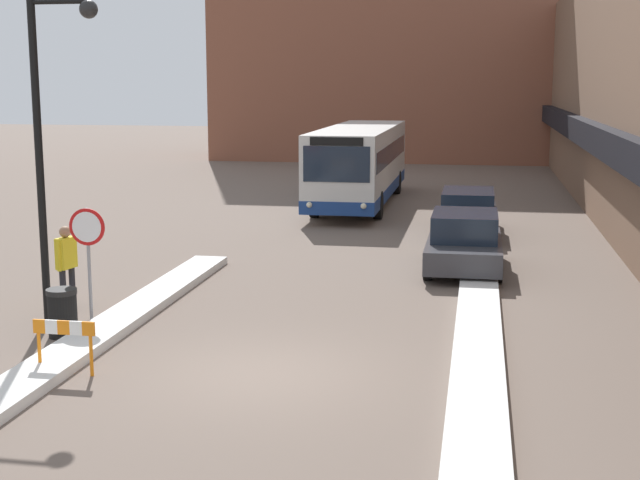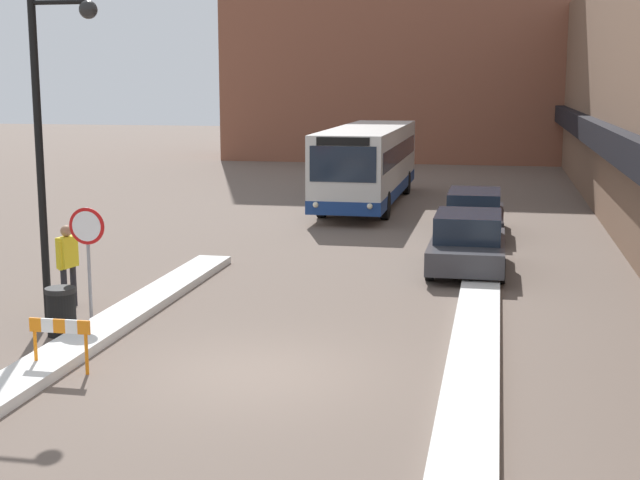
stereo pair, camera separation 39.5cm
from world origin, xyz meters
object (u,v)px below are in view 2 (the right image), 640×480
Objects in this scene: city_bus at (368,163)px; pedestrian at (67,258)px; stop_sign at (87,239)px; parked_car_back at (474,213)px; trash_bin at (61,311)px; street_lamp at (51,124)px; parked_car_front at (468,242)px; construction_barricade at (60,335)px.

city_bus reaches higher than pedestrian.
stop_sign is 1.47m from pedestrian.
stop_sign is at bearing -121.73° from parked_car_back.
pedestrian is at bearing -103.04° from city_bus.
street_lamp is at bearing 118.82° from trash_bin.
parked_car_front is 10.72m from trash_bin.
city_bus is 2.52× the size of parked_car_back.
city_bus is at bearing 124.34° from parked_car_back.
construction_barricade is (-6.46, -15.27, -0.06)m from parked_car_back.
pedestrian reaches higher than trash_bin.
parked_car_back is at bearing 58.27° from stop_sign.
street_lamp is at bearing -141.29° from parked_car_front.
construction_barricade is (1.07, -2.10, 0.19)m from trash_bin.
pedestrian reaches higher than parked_car_front.
parked_car_front is (4.35, -11.93, -0.93)m from city_bus.
parked_car_back reaches higher than construction_barricade.
trash_bin is at bearing 117.00° from construction_barricade.
city_bus is 1.83× the size of street_lamp.
street_lamp is (-0.68, -0.01, 2.33)m from stop_sign.
street_lamp is at bearing -179.15° from stop_sign.
stop_sign reaches higher than construction_barricade.
construction_barricade is (-6.46, -9.72, -0.08)m from parked_car_front.
city_bus is 10.89× the size of construction_barricade.
street_lamp reaches higher than parked_car_front.
stop_sign is at bearing 86.20° from trash_bin.
street_lamp reaches higher than parked_car_back.
street_lamp is (-8.14, -6.52, 3.30)m from parked_car_front.
parked_car_back is 2.61× the size of pedestrian.
trash_bin is 0.86× the size of construction_barricade.
parked_car_front is at bearing 56.37° from construction_barricade.
pedestrian is (-4.05, -17.51, -0.59)m from city_bus.
stop_sign is (-7.46, -6.51, 0.97)m from parked_car_front.
stop_sign is at bearing -138.88° from parked_car_front.
street_lamp is 5.96× the size of construction_barricade.
trash_bin is at bearing -99.24° from city_bus.
pedestrian is (-0.95, 0.93, -0.62)m from stop_sign.
city_bus is 5.07× the size of stop_sign.
stop_sign is 2.15× the size of construction_barricade.
construction_barricade is at bearing -63.00° from trash_bin.
city_bus reaches higher than parked_car_back.
parked_car_front is 1.79× the size of stop_sign.
parked_car_back is 14.94m from street_lamp.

